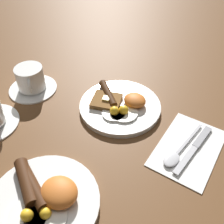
{
  "coord_description": "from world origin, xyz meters",
  "views": [
    {
      "loc": [
        -0.33,
        0.46,
        0.52
      ],
      "look_at": [
        -0.01,
        0.05,
        0.03
      ],
      "focal_mm": 42.0,
      "sensor_mm": 36.0,
      "label": 1
    }
  ],
  "objects_px": {
    "knife": "(195,146)",
    "teacup_near": "(31,81)",
    "breakfast_plate_near": "(120,105)",
    "spoon": "(175,155)",
    "breakfast_plate_far": "(43,200)"
  },
  "relations": [
    {
      "from": "knife",
      "to": "teacup_near",
      "type": "bearing_deg",
      "value": -78.59
    },
    {
      "from": "breakfast_plate_near",
      "to": "knife",
      "type": "bearing_deg",
      "value": 179.44
    },
    {
      "from": "knife",
      "to": "spoon",
      "type": "bearing_deg",
      "value": -24.36
    },
    {
      "from": "spoon",
      "to": "teacup_near",
      "type": "bearing_deg",
      "value": -82.72
    },
    {
      "from": "breakfast_plate_near",
      "to": "knife",
      "type": "xyz_separation_m",
      "value": [
        -0.24,
        0.0,
        -0.01
      ]
    },
    {
      "from": "breakfast_plate_near",
      "to": "breakfast_plate_far",
      "type": "xyz_separation_m",
      "value": [
        -0.05,
        0.33,
        0.0
      ]
    },
    {
      "from": "breakfast_plate_near",
      "to": "knife",
      "type": "height_order",
      "value": "breakfast_plate_near"
    },
    {
      "from": "breakfast_plate_near",
      "to": "knife",
      "type": "relative_size",
      "value": 1.27
    },
    {
      "from": "breakfast_plate_far",
      "to": "teacup_near",
      "type": "bearing_deg",
      "value": -36.34
    },
    {
      "from": "breakfast_plate_far",
      "to": "teacup_near",
      "type": "height_order",
      "value": "teacup_near"
    },
    {
      "from": "breakfast_plate_near",
      "to": "teacup_near",
      "type": "xyz_separation_m",
      "value": [
        0.27,
        0.1,
        0.02
      ]
    },
    {
      "from": "breakfast_plate_far",
      "to": "knife",
      "type": "height_order",
      "value": "breakfast_plate_far"
    },
    {
      "from": "breakfast_plate_far",
      "to": "spoon",
      "type": "distance_m",
      "value": 0.32
    },
    {
      "from": "breakfast_plate_near",
      "to": "knife",
      "type": "distance_m",
      "value": 0.24
    },
    {
      "from": "breakfast_plate_far",
      "to": "spoon",
      "type": "xyz_separation_m",
      "value": [
        -0.16,
        -0.28,
        -0.01
      ]
    }
  ]
}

